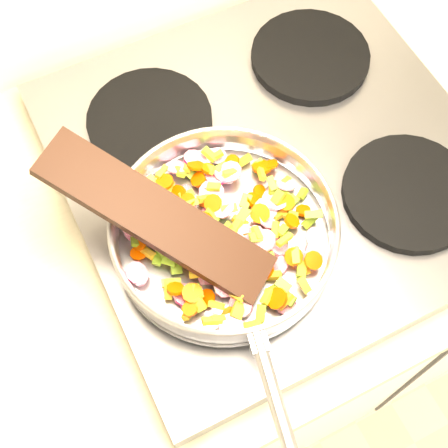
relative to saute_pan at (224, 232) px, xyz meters
name	(u,v)px	position (x,y,z in m)	size (l,w,h in m)	color
cooktop	(274,165)	(0.13, 0.10, -0.07)	(0.60, 0.60, 0.04)	#939399
grate_fl	(233,274)	(-0.01, -0.04, -0.04)	(0.19, 0.19, 0.02)	black
grate_fr	(409,193)	(0.27, -0.04, -0.04)	(0.19, 0.19, 0.02)	black
grate_bl	(150,120)	(-0.01, 0.24, -0.04)	(0.19, 0.19, 0.02)	black
grate_br	(310,56)	(0.27, 0.24, -0.04)	(0.19, 0.19, 0.02)	black
saute_pan	(224,232)	(0.00, 0.00, 0.00)	(0.34, 0.50, 0.06)	#9E9EA5
vegetable_heap	(223,230)	(0.00, 0.01, -0.01)	(0.28, 0.28, 0.05)	#CF4000
wooden_spatula	(156,217)	(-0.08, 0.04, 0.04)	(0.32, 0.07, 0.01)	black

